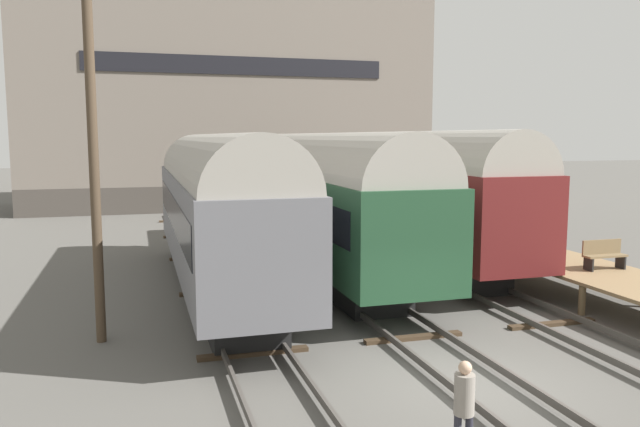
{
  "coord_description": "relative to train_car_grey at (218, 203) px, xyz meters",
  "views": [
    {
      "loc": [
        -6.52,
        -10.85,
        5.05
      ],
      "look_at": [
        0.0,
        11.33,
        2.2
      ],
      "focal_mm": 35.0,
      "sensor_mm": 36.0,
      "label": 1
    }
  ],
  "objects": [
    {
      "name": "track_middle",
      "position": [
        4.06,
        -9.19,
        -2.79
      ],
      "size": [
        2.6,
        60.0,
        0.26
      ],
      "color": "#4C4742",
      "rests_on": "ground"
    },
    {
      "name": "ground_plane",
      "position": [
        4.06,
        -9.19,
        -2.94
      ],
      "size": [
        200.0,
        200.0,
        0.0
      ],
      "primitive_type": "plane",
      "color": "#56544F"
    },
    {
      "name": "train_car_green",
      "position": [
        4.06,
        2.81,
        0.01
      ],
      "size": [
        3.04,
        18.35,
        5.19
      ],
      "color": "black",
      "rests_on": "ground"
    },
    {
      "name": "utility_pole",
      "position": [
        -3.44,
        -4.14,
        2.2
      ],
      "size": [
        1.8,
        0.24,
        9.94
      ],
      "color": "#473828",
      "rests_on": "ground"
    },
    {
      "name": "track_left",
      "position": [
        0.0,
        -9.19,
        -2.79
      ],
      "size": [
        2.6,
        60.0,
        0.26
      ],
      "color": "#4C4742",
      "rests_on": "ground"
    },
    {
      "name": "station_platform",
      "position": [
        10.95,
        -5.54,
        -2.04
      ],
      "size": [
        3.01,
        11.77,
        0.97
      ],
      "color": "#8C704C",
      "rests_on": "ground"
    },
    {
      "name": "train_car_grey",
      "position": [
        0.0,
        0.0,
        0.0
      ],
      "size": [
        2.88,
        15.56,
        5.15
      ],
      "color": "black",
      "rests_on": "ground"
    },
    {
      "name": "track_right",
      "position": [
        8.13,
        -9.19,
        -2.79
      ],
      "size": [
        2.6,
        60.0,
        0.26
      ],
      "color": "#4C4742",
      "rests_on": "ground"
    },
    {
      "name": "warehouse_building",
      "position": [
        4.33,
        27.46,
        5.94
      ],
      "size": [
        28.53,
        10.61,
        17.75
      ],
      "color": "#46403A",
      "rests_on": "ground"
    },
    {
      "name": "bench",
      "position": [
        11.32,
        -4.31,
        -1.48
      ],
      "size": [
        1.4,
        0.4,
        0.91
      ],
      "color": "brown",
      "rests_on": "station_platform"
    },
    {
      "name": "person_worker",
      "position": [
        2.28,
        -11.83,
        -1.96
      ],
      "size": [
        0.32,
        0.32,
        1.63
      ],
      "color": "#282833",
      "rests_on": "ground"
    },
    {
      "name": "train_car_maroon",
      "position": [
        8.13,
        3.62,
        0.08
      ],
      "size": [
        2.87,
        16.9,
        5.27
      ],
      "color": "black",
      "rests_on": "ground"
    }
  ]
}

